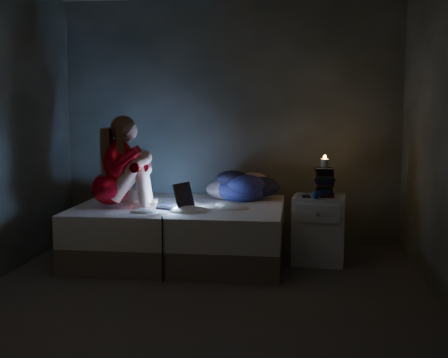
% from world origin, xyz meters
% --- Properties ---
extents(floor, '(3.60, 3.80, 0.02)m').
position_xyz_m(floor, '(0.00, 0.00, -0.01)').
color(floor, '#4E4844').
rests_on(floor, ground).
extents(wall_back, '(3.60, 0.02, 2.60)m').
position_xyz_m(wall_back, '(0.00, 1.91, 1.30)').
color(wall_back, '#282E22').
rests_on(wall_back, ground).
extents(wall_front, '(3.60, 0.02, 2.60)m').
position_xyz_m(wall_front, '(0.00, -1.91, 1.30)').
color(wall_front, '#282E22').
rests_on(wall_front, ground).
extents(bed, '(1.94, 1.46, 0.53)m').
position_xyz_m(bed, '(-0.38, 1.10, 0.27)').
color(bed, beige).
rests_on(bed, ground).
extents(pillow, '(0.45, 0.32, 0.13)m').
position_xyz_m(pillow, '(-0.99, 1.26, 0.60)').
color(pillow, silver).
rests_on(pillow, bed).
extents(woman, '(0.58, 0.42, 0.86)m').
position_xyz_m(woman, '(-0.99, 0.86, 0.96)').
color(woman, '#A2000C').
rests_on(woman, bed).
extents(laptop, '(0.44, 0.38, 0.26)m').
position_xyz_m(laptop, '(-0.44, 0.90, 0.66)').
color(laptop, black).
rests_on(laptop, bed).
extents(clothes_pile, '(0.58, 0.49, 0.31)m').
position_xyz_m(clothes_pile, '(0.17, 1.43, 0.69)').
color(clothes_pile, '#131553').
rests_on(clothes_pile, bed).
extents(nightstand, '(0.51, 0.47, 0.63)m').
position_xyz_m(nightstand, '(0.93, 1.14, 0.32)').
color(nightstand, silver).
rests_on(nightstand, ground).
extents(book_stack, '(0.19, 0.25, 0.27)m').
position_xyz_m(book_stack, '(0.98, 1.16, 0.77)').
color(book_stack, black).
rests_on(book_stack, nightstand).
extents(candle, '(0.07, 0.07, 0.08)m').
position_xyz_m(candle, '(0.98, 1.16, 0.95)').
color(candle, beige).
rests_on(candle, book_stack).
extents(phone, '(0.09, 0.15, 0.01)m').
position_xyz_m(phone, '(0.81, 1.08, 0.64)').
color(phone, black).
rests_on(phone, nightstand).
extents(blue_orb, '(0.08, 0.08, 0.08)m').
position_xyz_m(blue_orb, '(0.91, 0.98, 0.67)').
color(blue_orb, navy).
rests_on(blue_orb, nightstand).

